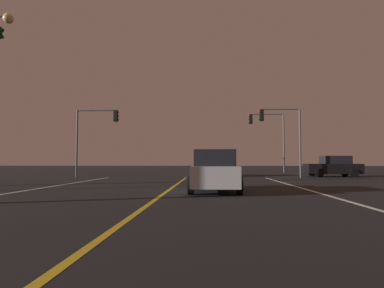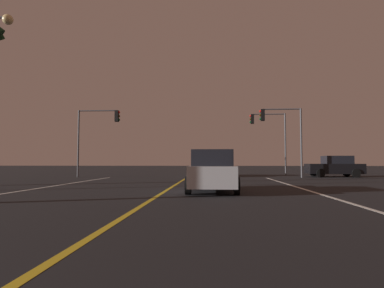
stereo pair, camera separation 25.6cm
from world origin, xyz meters
name	(u,v)px [view 1 (the left image)]	position (x,y,z in m)	size (l,w,h in m)	color
lane_edge_right	(379,210)	(6.04, 10.49, 0.00)	(0.16, 32.98, 0.01)	silver
lane_center_divider	(143,208)	(0.00, 10.49, 0.00)	(0.16, 32.98, 0.01)	gold
car_ahead_far	(213,166)	(2.10, 29.84, 0.82)	(2.02, 4.30, 1.70)	black
car_lead_same_lane	(214,172)	(1.96, 15.44, 0.82)	(2.02, 4.30, 1.70)	black
car_crossing_side	(333,167)	(11.86, 29.13, 0.82)	(4.30, 2.02, 1.70)	black
traffic_light_near_right	(280,126)	(7.26, 27.48, 3.99)	(3.24, 0.36, 5.35)	#4C4C51
traffic_light_near_left	(97,127)	(-7.16, 27.48, 4.01)	(3.45, 0.36, 5.38)	#4C4C51
traffic_light_far_right	(267,129)	(7.24, 32.98, 4.28)	(3.38, 0.36, 5.76)	#4C4C51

